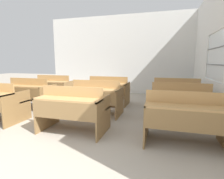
% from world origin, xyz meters
% --- Properties ---
extents(wall_back, '(5.97, 0.06, 3.15)m').
position_xyz_m(wall_back, '(0.00, 6.04, 1.58)').
color(wall_back, silver).
rests_on(wall_back, ground_plane).
extents(wall_right_with_window, '(0.06, 6.01, 3.15)m').
position_xyz_m(wall_right_with_window, '(2.95, 2.98, 1.59)').
color(wall_right_with_window, silver).
rests_on(wall_right_with_window, ground_plane).
extents(bench_front_center, '(1.20, 0.75, 0.85)m').
position_xyz_m(bench_front_center, '(0.24, 1.71, 0.45)').
color(bench_front_center, olive).
rests_on(bench_front_center, ground_plane).
extents(bench_front_right, '(1.20, 0.75, 0.85)m').
position_xyz_m(bench_front_right, '(2.16, 1.71, 0.45)').
color(bench_front_right, olive).
rests_on(bench_front_right, ground_plane).
extents(bench_second_left, '(1.20, 0.75, 0.85)m').
position_xyz_m(bench_second_left, '(-1.70, 2.83, 0.45)').
color(bench_second_left, olive).
rests_on(bench_second_left, ground_plane).
extents(bench_second_center, '(1.20, 0.75, 0.85)m').
position_xyz_m(bench_second_center, '(0.27, 2.83, 0.45)').
color(bench_second_center, olive).
rests_on(bench_second_center, ground_plane).
extents(bench_second_right, '(1.20, 0.75, 0.85)m').
position_xyz_m(bench_second_right, '(2.20, 2.83, 0.45)').
color(bench_second_right, olive).
rests_on(bench_second_right, ground_plane).
extents(bench_third_left, '(1.20, 0.75, 0.85)m').
position_xyz_m(bench_third_left, '(-1.69, 3.93, 0.45)').
color(bench_third_left, olive).
rests_on(bench_third_left, ground_plane).
extents(bench_third_center, '(1.20, 0.75, 0.85)m').
position_xyz_m(bench_third_center, '(0.23, 3.94, 0.45)').
color(bench_third_center, olive).
rests_on(bench_third_center, ground_plane).
extents(bench_third_right, '(1.20, 0.75, 0.85)m').
position_xyz_m(bench_third_right, '(2.19, 3.96, 0.45)').
color(bench_third_right, olive).
rests_on(bench_third_right, ground_plane).
extents(wastepaper_bin, '(0.27, 0.27, 0.31)m').
position_xyz_m(wastepaper_bin, '(2.64, 4.68, 0.15)').
color(wastepaper_bin, '#474C51').
rests_on(wastepaper_bin, ground_plane).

